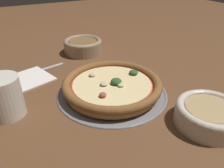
% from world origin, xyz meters
% --- Properties ---
extents(ground_plane, '(3.00, 3.00, 0.00)m').
position_xyz_m(ground_plane, '(0.00, 0.00, 0.00)').
color(ground_plane, brown).
extents(pizza_tray, '(0.30, 0.30, 0.01)m').
position_xyz_m(pizza_tray, '(0.00, 0.00, 0.00)').
color(pizza_tray, gray).
rests_on(pizza_tray, ground_plane).
extents(pizza, '(0.27, 0.27, 0.04)m').
position_xyz_m(pizza, '(0.00, 0.00, 0.03)').
color(pizza, '#BC7F42').
rests_on(pizza, pizza_tray).
extents(bowl_near, '(0.15, 0.15, 0.05)m').
position_xyz_m(bowl_near, '(0.13, -0.22, 0.03)').
color(bowl_near, beige).
rests_on(bowl_near, ground_plane).
extents(bowl_far, '(0.15, 0.15, 0.05)m').
position_xyz_m(bowl_far, '(0.04, 0.32, 0.03)').
color(bowl_far, '#9E8466').
rests_on(bowl_far, ground_plane).
extents(drinking_cup, '(0.08, 0.08, 0.10)m').
position_xyz_m(drinking_cup, '(-0.26, 0.03, 0.05)').
color(drinking_cup, silver).
rests_on(drinking_cup, ground_plane).
extents(napkin, '(0.15, 0.16, 0.01)m').
position_xyz_m(napkin, '(-0.19, 0.19, 0.00)').
color(napkin, white).
rests_on(napkin, ground_plane).
extents(fork, '(0.17, 0.05, 0.00)m').
position_xyz_m(fork, '(-0.16, 0.23, 0.00)').
color(fork, '#B7B7BC').
rests_on(fork, ground_plane).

